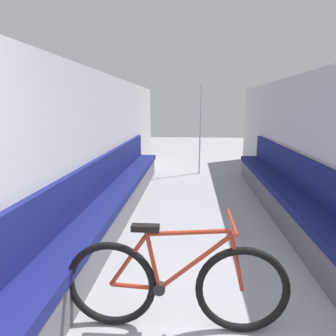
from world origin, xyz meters
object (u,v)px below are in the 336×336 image
at_px(bench_seat_row_left, 114,200).
at_px(bench_seat_row_right, 294,204).
at_px(bicycle, 175,285).
at_px(grab_pole_near, 200,132).

distance_m(bench_seat_row_left, bench_seat_row_right, 2.52).
height_order(bench_seat_row_left, bicycle, bench_seat_row_left).
xyz_separation_m(bench_seat_row_right, bicycle, (-1.52, -2.07, 0.04)).
bearing_deg(grab_pole_near, bench_seat_row_right, -69.21).
height_order(bench_seat_row_right, grab_pole_near, grab_pole_near).
xyz_separation_m(bench_seat_row_left, bench_seat_row_right, (2.52, 0.00, 0.00)).
bearing_deg(bench_seat_row_left, bicycle, -64.26).
xyz_separation_m(bench_seat_row_left, grab_pole_near, (1.30, 3.21, 0.70)).
bearing_deg(bicycle, bench_seat_row_left, 131.62).
distance_m(bench_seat_row_left, grab_pole_near, 3.53).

